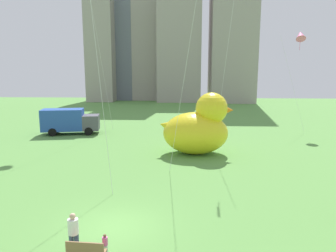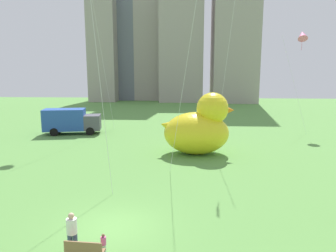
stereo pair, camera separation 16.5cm
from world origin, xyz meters
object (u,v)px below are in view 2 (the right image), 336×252
Objects in this scene: person_child at (103,243)px; giant_inflatable_duck at (199,128)px; person_adult at (72,231)px; box_truck at (71,121)px; park_bench at (84,251)px; kite_pink at (302,35)px.

giant_inflatable_duck is (4.26, 15.55, 1.77)m from person_child.
person_adult is 1.32m from person_child.
giant_inflatable_duck is at bearing -29.27° from box_truck.
box_truck is (-9.87, 23.47, 0.97)m from person_child.
person_child is at bearing -2.75° from person_adult.
person_adult is at bearing 177.25° from person_child.
person_adult is at bearing -69.78° from box_truck.
person_child is 0.13× the size of box_truck.
person_adult is at bearing 137.94° from park_bench.
park_bench is at bearing -106.76° from giant_inflatable_duck.
giant_inflatable_duck is at bearing 73.24° from park_bench.
kite_pink reaches higher than person_child.
park_bench is 16.89m from giant_inflatable_duck.
park_bench is 0.23× the size of box_truck.
giant_inflatable_duck reaches higher than box_truck.
box_truck is 0.55× the size of kite_pink.
box_truck is at bearing 110.22° from person_adult.
park_bench is at bearing -68.85° from box_truck.
kite_pink reaches higher than park_bench.
box_truck is at bearing 112.81° from person_child.
box_truck is at bearing -171.57° from kite_pink.
box_truck reaches higher than person_adult.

